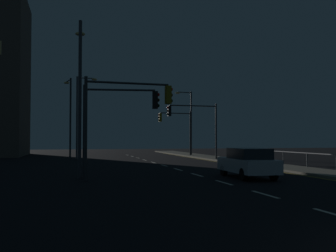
{
  "coord_description": "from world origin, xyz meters",
  "views": [
    {
      "loc": [
        -7.0,
        -4.14,
        2.07
      ],
      "look_at": [
        -1.19,
        19.06,
        2.86
      ],
      "focal_mm": 41.49,
      "sensor_mm": 36.0,
      "label": 1
    }
  ],
  "objects_px": {
    "traffic_light_far_right": "(176,124)",
    "traffic_light_far_left": "(119,112)",
    "street_lamp_median": "(189,117)",
    "traffic_light_near_right": "(126,107)",
    "street_lamp_across_street": "(80,85)",
    "traffic_light_near_left": "(195,119)",
    "car": "(248,162)",
    "street_lamp_mid_block": "(70,111)",
    "street_lamp_far_end": "(80,110)"
  },
  "relations": [
    {
      "from": "traffic_light_far_left",
      "to": "street_lamp_mid_block",
      "type": "xyz_separation_m",
      "value": [
        -2.62,
        18.74,
        1.28
      ]
    },
    {
      "from": "traffic_light_far_left",
      "to": "street_lamp_far_end",
      "type": "bearing_deg",
      "value": 94.67
    },
    {
      "from": "street_lamp_across_street",
      "to": "street_lamp_far_end",
      "type": "distance_m",
      "value": 19.48
    },
    {
      "from": "street_lamp_far_end",
      "to": "car",
      "type": "bearing_deg",
      "value": -69.22
    },
    {
      "from": "car",
      "to": "street_lamp_mid_block",
      "type": "xyz_separation_m",
      "value": [
        -9.22,
        20.62,
        3.97
      ]
    },
    {
      "from": "street_lamp_mid_block",
      "to": "street_lamp_far_end",
      "type": "distance_m",
      "value": 1.45
    },
    {
      "from": "traffic_light_near_left",
      "to": "traffic_light_near_right",
      "type": "distance_m",
      "value": 17.35
    },
    {
      "from": "street_lamp_median",
      "to": "traffic_light_far_left",
      "type": "bearing_deg",
      "value": -115.21
    },
    {
      "from": "traffic_light_near_left",
      "to": "street_lamp_median",
      "type": "distance_m",
      "value": 10.76
    },
    {
      "from": "traffic_light_near_left",
      "to": "traffic_light_far_right",
      "type": "distance_m",
      "value": 8.66
    },
    {
      "from": "street_lamp_median",
      "to": "street_lamp_mid_block",
      "type": "relative_size",
      "value": 0.95
    },
    {
      "from": "street_lamp_mid_block",
      "to": "street_lamp_far_end",
      "type": "xyz_separation_m",
      "value": [
        1.0,
        1.03,
        0.21
      ]
    },
    {
      "from": "traffic_light_far_left",
      "to": "street_lamp_median",
      "type": "xyz_separation_m",
      "value": [
        11.38,
        24.16,
        1.24
      ]
    },
    {
      "from": "traffic_light_far_left",
      "to": "street_lamp_mid_block",
      "type": "bearing_deg",
      "value": 97.96
    },
    {
      "from": "street_lamp_median",
      "to": "traffic_light_near_right",
      "type": "bearing_deg",
      "value": -113.64
    },
    {
      "from": "traffic_light_near_left",
      "to": "street_lamp_median",
      "type": "height_order",
      "value": "street_lamp_median"
    },
    {
      "from": "street_lamp_far_end",
      "to": "traffic_light_near_right",
      "type": "bearing_deg",
      "value": -85.07
    },
    {
      "from": "traffic_light_near_left",
      "to": "traffic_light_near_right",
      "type": "bearing_deg",
      "value": -119.44
    },
    {
      "from": "traffic_light_far_left",
      "to": "traffic_light_near_left",
      "type": "bearing_deg",
      "value": 57.6
    },
    {
      "from": "traffic_light_far_left",
      "to": "street_lamp_across_street",
      "type": "height_order",
      "value": "street_lamp_across_street"
    },
    {
      "from": "car",
      "to": "street_lamp_mid_block",
      "type": "distance_m",
      "value": 22.93
    },
    {
      "from": "street_lamp_median",
      "to": "street_lamp_far_end",
      "type": "relative_size",
      "value": 0.91
    },
    {
      "from": "car",
      "to": "traffic_light_near_left",
      "type": "distance_m",
      "value": 16.08
    },
    {
      "from": "traffic_light_far_right",
      "to": "traffic_light_far_left",
      "type": "height_order",
      "value": "traffic_light_far_right"
    },
    {
      "from": "car",
      "to": "street_lamp_far_end",
      "type": "bearing_deg",
      "value": 110.78
    },
    {
      "from": "traffic_light_far_left",
      "to": "traffic_light_near_right",
      "type": "bearing_deg",
      "value": -81.25
    },
    {
      "from": "car",
      "to": "street_lamp_across_street",
      "type": "height_order",
      "value": "street_lamp_across_street"
    },
    {
      "from": "traffic_light_far_right",
      "to": "street_lamp_mid_block",
      "type": "relative_size",
      "value": 0.64
    },
    {
      "from": "traffic_light_far_left",
      "to": "street_lamp_median",
      "type": "bearing_deg",
      "value": 64.79
    },
    {
      "from": "traffic_light_near_right",
      "to": "street_lamp_far_end",
      "type": "relative_size",
      "value": 0.61
    },
    {
      "from": "traffic_light_near_right",
      "to": "traffic_light_far_left",
      "type": "height_order",
      "value": "traffic_light_near_right"
    },
    {
      "from": "traffic_light_near_right",
      "to": "traffic_light_near_left",
      "type": "bearing_deg",
      "value": 60.56
    },
    {
      "from": "car",
      "to": "traffic_light_near_right",
      "type": "bearing_deg",
      "value": 175.28
    },
    {
      "from": "traffic_light_near_right",
      "to": "street_lamp_median",
      "type": "distance_m",
      "value": 27.87
    },
    {
      "from": "traffic_light_near_left",
      "to": "street_lamp_median",
      "type": "relative_size",
      "value": 0.69
    },
    {
      "from": "street_lamp_far_end",
      "to": "street_lamp_median",
      "type": "bearing_deg",
      "value": 18.68
    },
    {
      "from": "traffic_light_far_right",
      "to": "traffic_light_far_left",
      "type": "bearing_deg",
      "value": -112.59
    },
    {
      "from": "street_lamp_across_street",
      "to": "street_lamp_far_end",
      "type": "relative_size",
      "value": 0.98
    },
    {
      "from": "traffic_light_far_right",
      "to": "traffic_light_far_left",
      "type": "distance_m",
      "value": 24.26
    },
    {
      "from": "traffic_light_far_right",
      "to": "street_lamp_across_street",
      "type": "height_order",
      "value": "street_lamp_across_street"
    },
    {
      "from": "traffic_light_near_left",
      "to": "traffic_light_far_right",
      "type": "height_order",
      "value": "traffic_light_near_left"
    },
    {
      "from": "traffic_light_far_right",
      "to": "traffic_light_near_right",
      "type": "bearing_deg",
      "value": -110.99
    },
    {
      "from": "car",
      "to": "traffic_light_far_left",
      "type": "distance_m",
      "value": 7.37
    },
    {
      "from": "car",
      "to": "street_lamp_across_street",
      "type": "relative_size",
      "value": 0.54
    },
    {
      "from": "street_lamp_median",
      "to": "street_lamp_across_street",
      "type": "height_order",
      "value": "street_lamp_across_street"
    },
    {
      "from": "traffic_light_near_left",
      "to": "traffic_light_near_right",
      "type": "relative_size",
      "value": 1.03
    },
    {
      "from": "traffic_light_far_left",
      "to": "street_lamp_median",
      "type": "distance_m",
      "value": 26.73
    },
    {
      "from": "traffic_light_near_right",
      "to": "traffic_light_far_left",
      "type": "xyz_separation_m",
      "value": [
        -0.21,
        1.35,
        -0.15
      ]
    },
    {
      "from": "traffic_light_far_left",
      "to": "street_lamp_median",
      "type": "relative_size",
      "value": 0.64
    },
    {
      "from": "street_lamp_median",
      "to": "street_lamp_mid_block",
      "type": "xyz_separation_m",
      "value": [
        -13.99,
        -5.42,
        0.04
      ]
    }
  ]
}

